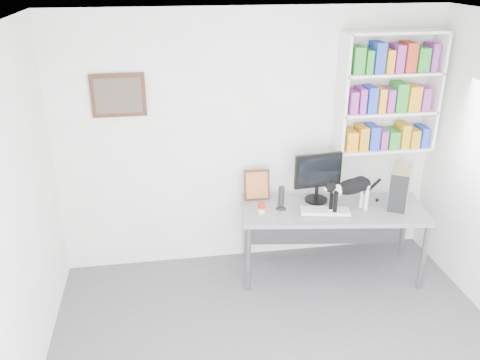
# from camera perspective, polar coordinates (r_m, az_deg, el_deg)

# --- Properties ---
(room) EXTENTS (4.01, 4.01, 2.70)m
(room) POSITION_cam_1_polar(r_m,az_deg,el_deg) (3.53, 7.10, -6.25)
(room) COLOR #59595E
(room) RESTS_ON ground
(bookshelf) EXTENTS (1.03, 0.28, 1.24)m
(bookshelf) POSITION_cam_1_polar(r_m,az_deg,el_deg) (5.45, 16.40, 9.40)
(bookshelf) COLOR white
(bookshelf) RESTS_ON room
(wall_art) EXTENTS (0.52, 0.04, 0.42)m
(wall_art) POSITION_cam_1_polar(r_m,az_deg,el_deg) (5.06, -13.50, 9.23)
(wall_art) COLOR #4C2618
(wall_art) RESTS_ON room
(desk) EXTENTS (1.93, 0.98, 0.77)m
(desk) POSITION_cam_1_polar(r_m,az_deg,el_deg) (5.44, 10.13, -6.73)
(desk) COLOR gray
(desk) RESTS_ON room
(monitor) EXTENTS (0.53, 0.29, 0.54)m
(monitor) POSITION_cam_1_polar(r_m,az_deg,el_deg) (5.28, 8.70, 0.32)
(monitor) COLOR black
(monitor) RESTS_ON desk
(keyboard) EXTENTS (0.51, 0.28, 0.04)m
(keyboard) POSITION_cam_1_polar(r_m,az_deg,el_deg) (5.14, 9.54, -3.46)
(keyboard) COLOR silver
(keyboard) RESTS_ON desk
(pc_tower) EXTENTS (0.37, 0.45, 0.41)m
(pc_tower) POSITION_cam_1_polar(r_m,az_deg,el_deg) (5.41, 17.52, -0.69)
(pc_tower) COLOR silver
(pc_tower) RESTS_ON desk
(speaker) EXTENTS (0.14, 0.14, 0.25)m
(speaker) POSITION_cam_1_polar(r_m,az_deg,el_deg) (5.12, 4.65, -1.97)
(speaker) COLOR black
(speaker) RESTS_ON desk
(leaning_print) EXTENTS (0.27, 0.11, 0.33)m
(leaning_print) POSITION_cam_1_polar(r_m,az_deg,el_deg) (5.30, 1.90, -0.49)
(leaning_print) COLOR #4C2618
(leaning_print) RESTS_ON desk
(soup_can) EXTENTS (0.09, 0.09, 0.10)m
(soup_can) POSITION_cam_1_polar(r_m,az_deg,el_deg) (5.05, 2.41, -3.20)
(soup_can) COLOR red
(soup_can) RESTS_ON desk
(cat) EXTENTS (0.63, 0.32, 0.37)m
(cat) POSITION_cam_1_polar(r_m,az_deg,el_deg) (5.13, 12.32, -1.65)
(cat) COLOR black
(cat) RESTS_ON desk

